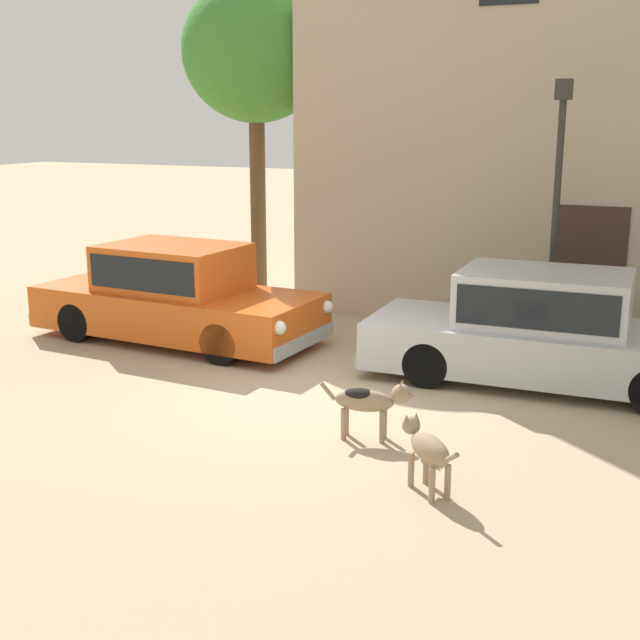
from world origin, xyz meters
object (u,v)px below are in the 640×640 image
object	(u,v)px
parked_sedan_nearest	(176,294)
parked_sedan_second	(545,329)
stray_dog_spotted	(371,400)
acacia_tree_left	(255,52)
street_lamp	(558,183)
stray_dog_tan	(427,448)

from	to	relation	value
parked_sedan_nearest	parked_sedan_second	xyz separation A→B (m)	(5.62, 0.13, -0.01)
stray_dog_spotted	acacia_tree_left	distance (m)	8.74
parked_sedan_second	street_lamp	xyz separation A→B (m)	(-0.17, 1.46, 1.77)
stray_dog_tan	stray_dog_spotted	bearing A→B (deg)	-4.02
parked_sedan_second	street_lamp	size ratio (longest dim) A/B	1.22
street_lamp	parked_sedan_nearest	bearing A→B (deg)	-163.80
stray_dog_spotted	parked_sedan_nearest	bearing A→B (deg)	137.47
street_lamp	parked_sedan_second	bearing A→B (deg)	-83.21
parked_sedan_nearest	parked_sedan_second	size ratio (longest dim) A/B	0.99
stray_dog_tan	acacia_tree_left	world-z (taller)	acacia_tree_left
parked_sedan_second	street_lamp	distance (m)	2.30
stray_dog_spotted	street_lamp	world-z (taller)	street_lamp
parked_sedan_nearest	stray_dog_spotted	world-z (taller)	parked_sedan_nearest
street_lamp	acacia_tree_left	world-z (taller)	acacia_tree_left
stray_dog_spotted	street_lamp	bearing A→B (deg)	63.92
parked_sedan_second	stray_dog_tan	xyz separation A→B (m)	(-0.43, -3.80, -0.30)
stray_dog_tan	acacia_tree_left	distance (m)	9.97
acacia_tree_left	parked_sedan_second	bearing A→B (deg)	-29.22
parked_sedan_nearest	stray_dog_tan	size ratio (longest dim) A/B	6.19
parked_sedan_second	acacia_tree_left	size ratio (longest dim) A/B	0.81
parked_sedan_second	stray_dog_tan	world-z (taller)	parked_sedan_second
parked_sedan_second	stray_dog_tan	distance (m)	3.83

